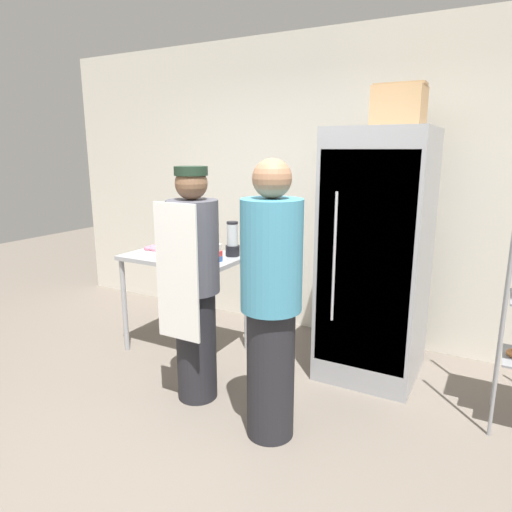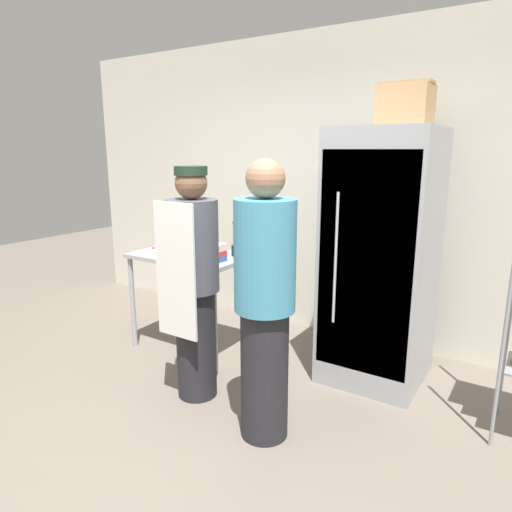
{
  "view_description": "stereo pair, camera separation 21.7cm",
  "coord_description": "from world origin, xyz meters",
  "px_view_note": "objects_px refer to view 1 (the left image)",
  "views": [
    {
      "loc": [
        1.45,
        -1.93,
        1.77
      ],
      "look_at": [
        -0.05,
        0.8,
        1.04
      ],
      "focal_mm": 32.0,
      "sensor_mm": 36.0,
      "label": 1
    },
    {
      "loc": [
        1.63,
        -1.82,
        1.77
      ],
      "look_at": [
        -0.05,
        0.8,
        1.04
      ],
      "focal_mm": 32.0,
      "sensor_mm": 36.0,
      "label": 2
    }
  ],
  "objects_px": {
    "blender_pitcher": "(233,241)",
    "person_baker": "(194,283)",
    "cardboard_storage_box": "(399,106)",
    "binder_stack": "(199,253)",
    "person_customer": "(271,302)",
    "refrigerator": "(376,257)",
    "donut_box": "(159,249)"
  },
  "relations": [
    {
      "from": "blender_pitcher",
      "to": "person_baker",
      "type": "bearing_deg",
      "value": -77.23
    },
    {
      "from": "blender_pitcher",
      "to": "cardboard_storage_box",
      "type": "height_order",
      "value": "cardboard_storage_box"
    },
    {
      "from": "binder_stack",
      "to": "person_baker",
      "type": "bearing_deg",
      "value": -58.23
    },
    {
      "from": "cardboard_storage_box",
      "to": "person_customer",
      "type": "height_order",
      "value": "cardboard_storage_box"
    },
    {
      "from": "blender_pitcher",
      "to": "person_baker",
      "type": "distance_m",
      "value": 0.84
    },
    {
      "from": "binder_stack",
      "to": "cardboard_storage_box",
      "type": "bearing_deg",
      "value": 23.36
    },
    {
      "from": "binder_stack",
      "to": "person_customer",
      "type": "relative_size",
      "value": 0.18
    },
    {
      "from": "blender_pitcher",
      "to": "binder_stack",
      "type": "distance_m",
      "value": 0.34
    },
    {
      "from": "refrigerator",
      "to": "person_customer",
      "type": "distance_m",
      "value": 1.19
    },
    {
      "from": "cardboard_storage_box",
      "to": "person_customer",
      "type": "xyz_separation_m",
      "value": [
        -0.4,
        -1.24,
        -1.19
      ]
    },
    {
      "from": "refrigerator",
      "to": "blender_pitcher",
      "type": "xyz_separation_m",
      "value": [
        -1.18,
        -0.19,
        0.04
      ]
    },
    {
      "from": "donut_box",
      "to": "person_baker",
      "type": "bearing_deg",
      "value": -34.8
    },
    {
      "from": "person_customer",
      "to": "binder_stack",
      "type": "bearing_deg",
      "value": 146.87
    },
    {
      "from": "donut_box",
      "to": "person_customer",
      "type": "xyz_separation_m",
      "value": [
        1.43,
        -0.67,
        -0.04
      ]
    },
    {
      "from": "binder_stack",
      "to": "cardboard_storage_box",
      "type": "xyz_separation_m",
      "value": [
        1.38,
        0.6,
        1.13
      ]
    },
    {
      "from": "person_baker",
      "to": "person_customer",
      "type": "height_order",
      "value": "person_customer"
    },
    {
      "from": "refrigerator",
      "to": "cardboard_storage_box",
      "type": "bearing_deg",
      "value": 51.98
    },
    {
      "from": "binder_stack",
      "to": "cardboard_storage_box",
      "type": "distance_m",
      "value": 1.88
    },
    {
      "from": "refrigerator",
      "to": "binder_stack",
      "type": "xyz_separation_m",
      "value": [
        -1.31,
        -0.5,
        -0.02
      ]
    },
    {
      "from": "refrigerator",
      "to": "blender_pitcher",
      "type": "relative_size",
      "value": 6.44
    },
    {
      "from": "person_baker",
      "to": "person_customer",
      "type": "distance_m",
      "value": 0.69
    },
    {
      "from": "blender_pitcher",
      "to": "person_customer",
      "type": "bearing_deg",
      "value": -47.99
    },
    {
      "from": "donut_box",
      "to": "person_baker",
      "type": "distance_m",
      "value": 0.93
    },
    {
      "from": "cardboard_storage_box",
      "to": "person_customer",
      "type": "bearing_deg",
      "value": -108.07
    },
    {
      "from": "person_baker",
      "to": "blender_pitcher",
      "type": "bearing_deg",
      "value": 102.77
    },
    {
      "from": "blender_pitcher",
      "to": "person_customer",
      "type": "relative_size",
      "value": 0.17
    },
    {
      "from": "binder_stack",
      "to": "cardboard_storage_box",
      "type": "height_order",
      "value": "cardboard_storage_box"
    },
    {
      "from": "donut_box",
      "to": "cardboard_storage_box",
      "type": "xyz_separation_m",
      "value": [
        1.84,
        0.57,
        1.15
      ]
    },
    {
      "from": "donut_box",
      "to": "binder_stack",
      "type": "bearing_deg",
      "value": -3.84
    },
    {
      "from": "cardboard_storage_box",
      "to": "person_customer",
      "type": "relative_size",
      "value": 0.21
    },
    {
      "from": "donut_box",
      "to": "cardboard_storage_box",
      "type": "bearing_deg",
      "value": 17.17
    },
    {
      "from": "refrigerator",
      "to": "donut_box",
      "type": "height_order",
      "value": "refrigerator"
    }
  ]
}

